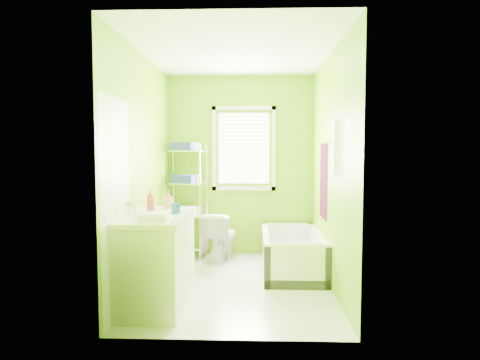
{
  "coord_description": "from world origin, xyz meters",
  "views": [
    {
      "loc": [
        0.21,
        -4.78,
        1.53
      ],
      "look_at": [
        0.03,
        0.25,
        1.17
      ],
      "focal_mm": 32.0,
      "sensor_mm": 36.0,
      "label": 1
    }
  ],
  "objects_px": {
    "bathtub": "(292,258)",
    "toilet": "(221,237)",
    "vanity": "(157,257)",
    "wire_shelf_unit": "(187,188)"
  },
  "relations": [
    {
      "from": "vanity",
      "to": "wire_shelf_unit",
      "type": "height_order",
      "value": "wire_shelf_unit"
    },
    {
      "from": "wire_shelf_unit",
      "to": "toilet",
      "type": "bearing_deg",
      "value": -22.84
    },
    {
      "from": "bathtub",
      "to": "vanity",
      "type": "xyz_separation_m",
      "value": [
        -1.44,
        -1.22,
        0.31
      ]
    },
    {
      "from": "bathtub",
      "to": "wire_shelf_unit",
      "type": "height_order",
      "value": "wire_shelf_unit"
    },
    {
      "from": "bathtub",
      "to": "wire_shelf_unit",
      "type": "distance_m",
      "value": 1.77
    },
    {
      "from": "bathtub",
      "to": "wire_shelf_unit",
      "type": "xyz_separation_m",
      "value": [
        -1.43,
        0.65,
        0.83
      ]
    },
    {
      "from": "bathtub",
      "to": "toilet",
      "type": "relative_size",
      "value": 2.33
    },
    {
      "from": "bathtub",
      "to": "toilet",
      "type": "distance_m",
      "value": 1.05
    },
    {
      "from": "toilet",
      "to": "vanity",
      "type": "xyz_separation_m",
      "value": [
        -0.51,
        -1.66,
        0.13
      ]
    },
    {
      "from": "bathtub",
      "to": "wire_shelf_unit",
      "type": "relative_size",
      "value": 0.97
    }
  ]
}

